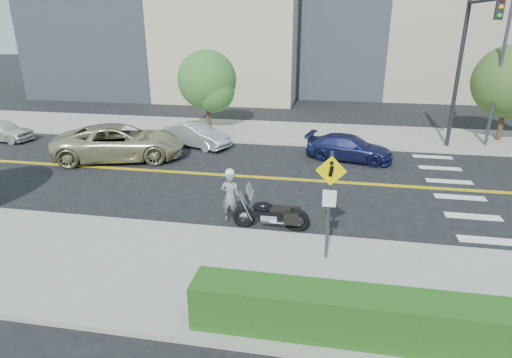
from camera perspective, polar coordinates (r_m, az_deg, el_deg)
The scene contains 15 objects.
ground_plane at distance 18.19m, azimuth -3.51°, elevation 0.48°, with size 120.00×120.00×0.00m, color black.
sidewalk_near at distance 11.72m, azimuth -12.36°, elevation -11.56°, with size 60.00×5.00×0.15m, color #9E9B91.
sidewalk_far at distance 25.20m, azimuth 0.53°, elevation 6.36°, with size 60.00×5.00×0.15m, color #9E9B91.
hedge at distance 9.34m, azimuth 20.51°, elevation -17.45°, with size 9.00×0.90×1.00m, color #235619.
lamp_post at distance 24.48m, azimuth 29.82°, elevation 13.03°, with size 0.16×0.16×8.00m, color #4C4C51.
traffic_light at distance 22.50m, azimuth 26.26°, elevation 14.53°, with size 0.28×4.50×7.00m.
pedestrian_sign at distance 11.12m, azimuth 9.78°, elevation -2.25°, with size 0.78×0.08×3.00m.
motorcyclist at distance 13.77m, azimuth -3.45°, elevation -2.20°, with size 0.62×0.41×1.82m.
motorcycle at distance 13.34m, azimuth 2.02°, elevation -3.82°, with size 2.35×0.72×1.43m, color black, non-canonical shape.
suv at distance 21.11m, azimuth -17.65°, elevation 4.70°, with size 2.73×5.91×1.64m, color tan.
parked_car_white at distance 27.16m, azimuth -30.85°, elevation 5.61°, with size 1.39×3.46×1.18m, color silver.
parked_car_silver at distance 22.46m, azimuth -7.94°, elevation 5.81°, with size 1.28×3.68×1.21m, color #B9BAC2.
parked_car_blue at distance 20.55m, azimuth 12.32°, elevation 4.10°, with size 1.64×4.03×1.17m, color navy.
tree_far_a at distance 25.55m, azimuth -6.56°, elevation 12.98°, with size 3.41×3.41×4.65m.
tree_far_b at distance 26.00m, azimuth 30.72°, elevation 11.10°, with size 3.67×3.67×5.07m.
Camera 1 is at (4.16, -16.60, 6.18)m, focal length 30.00 mm.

